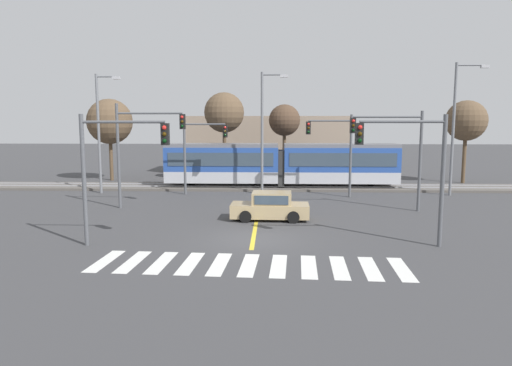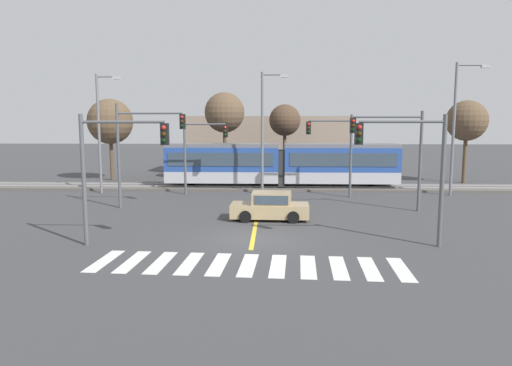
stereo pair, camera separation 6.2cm
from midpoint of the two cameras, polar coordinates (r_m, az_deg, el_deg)
ground_plane at (r=20.72m, az=-0.43°, el=-7.05°), size 200.00×200.00×0.00m
track_bed at (r=36.97m, az=0.70°, el=-0.51°), size 120.00×4.00×0.18m
rail_near at (r=36.24m, az=0.67°, el=-0.45°), size 120.00×0.08×0.10m
rail_far at (r=37.67m, az=0.72°, el=-0.15°), size 120.00×0.08×0.10m
light_rail_tram at (r=36.75m, az=3.09°, el=2.50°), size 18.50×2.64×3.43m
crosswalk_stripe_0 at (r=18.48m, az=-18.45°, el=-9.22°), size 0.71×2.83×0.01m
crosswalk_stripe_1 at (r=18.07m, az=-15.20°, el=-9.46°), size 0.71×2.83×0.01m
crosswalk_stripe_2 at (r=17.73m, az=-11.82°, el=-9.69°), size 0.71×2.83×0.01m
crosswalk_stripe_3 at (r=17.45m, az=-8.31°, el=-9.89°), size 0.71×2.83×0.01m
crosswalk_stripe_4 at (r=17.23m, az=-4.70°, el=-10.06°), size 0.71×2.83×0.01m
crosswalk_stripe_5 at (r=17.08m, az=-1.00°, el=-10.19°), size 0.71×2.83×0.01m
crosswalk_stripe_6 at (r=17.00m, az=2.75°, el=-10.28°), size 0.71×2.83×0.01m
crosswalk_stripe_7 at (r=17.00m, az=6.52°, el=-10.33°), size 0.71×2.83×0.01m
crosswalk_stripe_8 at (r=17.06m, az=10.27°, el=-10.34°), size 0.71×2.83×0.01m
crosswalk_stripe_9 at (r=17.19m, az=13.99°, el=-10.30°), size 0.71×2.83×0.01m
crosswalk_stripe_10 at (r=17.40m, az=17.63°, el=-10.22°), size 0.71×2.83×0.01m
lane_centre_line at (r=26.95m, az=0.17°, el=-3.66°), size 0.20×16.35×0.01m
sedan_crossing at (r=24.76m, az=1.72°, el=-3.01°), size 4.25×2.01×1.52m
traffic_light_mid_right at (r=28.11m, az=17.02°, el=4.67°), size 4.25×0.38×5.93m
traffic_light_mid_left at (r=28.71m, az=-14.31°, el=5.20°), size 4.25×0.38×6.41m
traffic_light_far_right at (r=32.61m, az=9.84°, el=4.92°), size 3.25×0.38×5.83m
traffic_light_far_left at (r=33.63m, az=-7.10°, el=4.76°), size 3.25×0.38×5.51m
traffic_light_near_left at (r=19.96m, az=-17.44°, el=2.98°), size 3.75×0.38×5.58m
traffic_light_near_right at (r=20.01m, az=18.79°, el=2.95°), size 3.75×0.38×5.56m
street_lamp_west at (r=35.97m, az=-18.91°, el=6.63°), size 1.85×0.28×8.81m
street_lamp_centre at (r=33.50m, az=1.00°, el=7.09°), size 1.96×0.28×8.89m
street_lamp_east at (r=35.87m, az=23.73°, el=7.06°), size 2.33×0.28×9.48m
bare_tree_far_west at (r=43.99m, az=-17.86°, el=7.30°), size 4.11×4.11×7.45m
bare_tree_west at (r=41.06m, az=-4.05°, el=8.72°), size 3.56×3.56×7.96m
bare_tree_east at (r=41.91m, az=3.54°, el=7.76°), size 2.86×2.86×6.95m
bare_tree_far_east at (r=43.87m, az=24.76°, el=7.05°), size 3.51×3.51×7.22m
building_backdrop_far at (r=48.63m, az=1.36°, el=4.80°), size 16.65×6.00×5.97m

